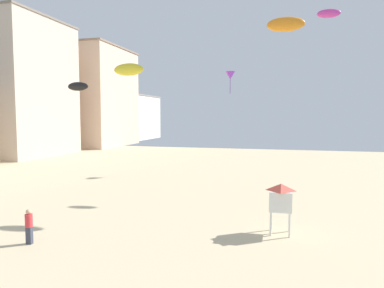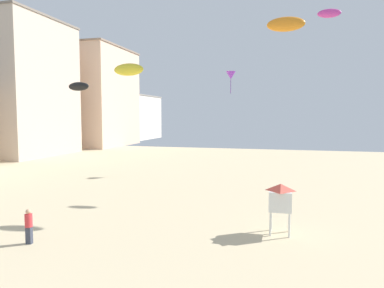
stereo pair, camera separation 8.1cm
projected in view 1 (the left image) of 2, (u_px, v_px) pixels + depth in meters
The scene contains 10 objects.
boardwalk_hotel_mid at pixel (12, 88), 52.78m from camera, with size 13.96×14.69×20.18m.
boardwalk_hotel_far at pixel (82, 98), 70.77m from camera, with size 17.98×16.56×19.25m.
boardwalk_hotel_distant at pixel (124, 117), 89.40m from camera, with size 13.15×18.77×11.11m.
kite_flyer at pixel (29, 224), 16.22m from camera, with size 0.34×0.34×1.64m.
lifeguard_stand at pixel (281, 198), 17.57m from camera, with size 1.10×1.10×2.55m.
kite_yellow_parafoil at pixel (129, 70), 21.88m from camera, with size 1.97×0.55×0.77m.
kite_orange_parafoil at pixel (286, 24), 22.91m from camera, with size 2.44×0.68×0.95m.
kite_black_parafoil at pixel (78, 86), 38.92m from camera, with size 2.51×0.70×0.98m.
kite_purple_delta_2 at pixel (230, 75), 37.39m from camera, with size 1.03×1.03×2.34m.
kite_magenta_parafoil_2 at pixel (329, 13), 28.02m from camera, with size 1.81×0.50×0.70m.
Camera 1 is at (8.62, -3.47, 5.92)m, focal length 32.88 mm.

